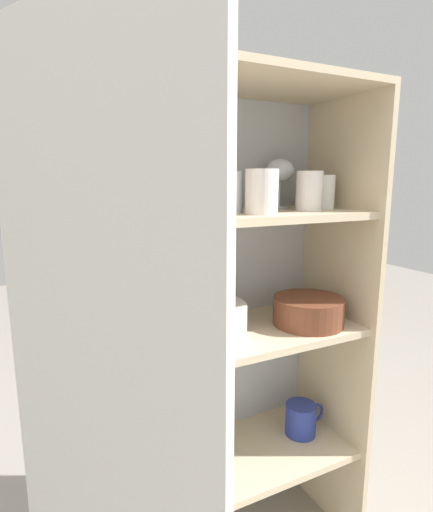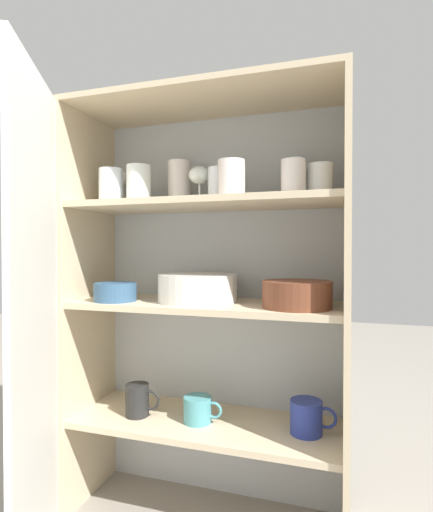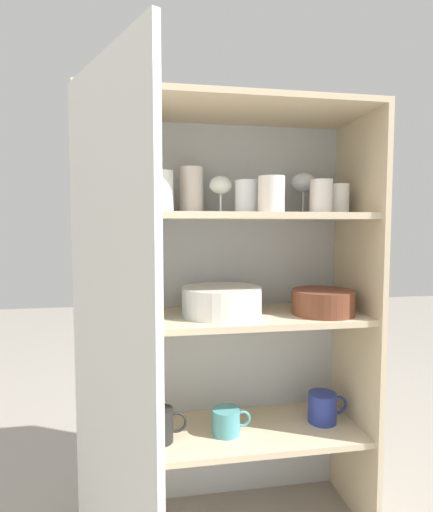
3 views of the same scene
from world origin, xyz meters
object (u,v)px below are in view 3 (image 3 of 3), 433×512
object	(u,v)px
mixing_bowl_large	(323,301)
serving_bowl_small	(138,312)
plate_stack_white	(222,301)
coffee_mug_primary	(227,421)

from	to	relation	value
mixing_bowl_large	serving_bowl_small	world-z (taller)	mixing_bowl_large
plate_stack_white	serving_bowl_small	distance (m)	0.27
mixing_bowl_large	plate_stack_white	bearing A→B (deg)	171.87
plate_stack_white	serving_bowl_small	world-z (taller)	plate_stack_white
mixing_bowl_large	coffee_mug_primary	bearing A→B (deg)	176.41
plate_stack_white	serving_bowl_small	size ratio (longest dim) A/B	1.86
coffee_mug_primary	serving_bowl_small	bearing A→B (deg)	-170.35
serving_bowl_small	mixing_bowl_large	bearing A→B (deg)	2.61
serving_bowl_small	coffee_mug_primary	world-z (taller)	serving_bowl_small
coffee_mug_primary	mixing_bowl_large	bearing A→B (deg)	-3.59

